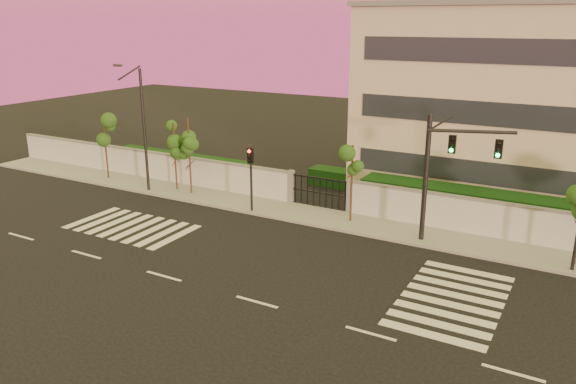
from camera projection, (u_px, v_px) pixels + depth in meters
name	position (u px, v px, depth m)	size (l,w,h in m)	color
ground	(257.00, 302.00, 23.18)	(120.00, 120.00, 0.00)	black
sidewalk	(355.00, 223.00, 31.92)	(60.00, 3.00, 0.15)	gray
perimeter_wall	(367.00, 200.00, 32.83)	(60.00, 0.36, 2.20)	silver
hedge_row	(400.00, 194.00, 34.69)	(41.00, 4.25, 1.80)	black
institutional_building	(561.00, 102.00, 35.51)	(24.40, 12.40, 12.25)	beige
road_markings	(271.00, 261.00, 27.05)	(57.00, 7.62, 0.02)	silver
street_tree_a	(105.00, 134.00, 39.91)	(1.50, 1.20, 4.60)	#382314
street_tree_b	(175.00, 142.00, 37.16)	(1.45, 1.15, 4.66)	#382314
street_tree_c	(189.00, 139.00, 36.18)	(1.42, 1.13, 5.15)	#382314
street_tree_d	(353.00, 167.00, 31.15)	(1.42, 1.13, 4.56)	#382314
traffic_signal_main	(443.00, 165.00, 27.85)	(4.15, 1.56, 6.71)	black
traffic_signal_secondary	(251.00, 171.00, 33.12)	(0.32, 0.32, 4.10)	black
streetlight_west	(142.00, 124.00, 36.50)	(0.51, 2.07, 8.59)	black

